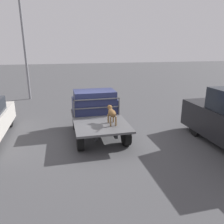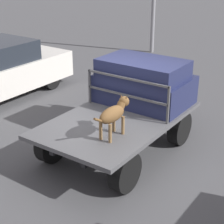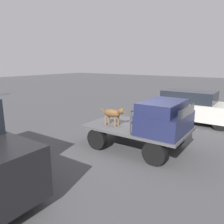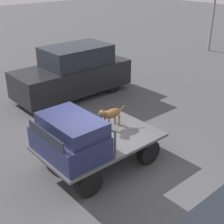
% 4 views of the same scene
% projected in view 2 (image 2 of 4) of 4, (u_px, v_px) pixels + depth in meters
% --- Properties ---
extents(ground_plane, '(80.00, 80.00, 0.00)m').
position_uv_depth(ground_plane, '(118.00, 151.00, 7.80)').
color(ground_plane, '#474749').
extents(flatbed_truck, '(3.43, 2.04, 0.78)m').
position_uv_depth(flatbed_truck, '(118.00, 127.00, 7.57)').
color(flatbed_truck, black).
rests_on(flatbed_truck, ground).
extents(truck_cab, '(1.32, 1.92, 0.98)m').
position_uv_depth(truck_cab, '(144.00, 82.00, 8.04)').
color(truck_cab, '#1E2347').
rests_on(truck_cab, flatbed_truck).
extents(truck_headboard, '(0.04, 1.92, 0.76)m').
position_uv_depth(truck_headboard, '(126.00, 89.00, 7.50)').
color(truck_headboard, '#4C4C4F').
rests_on(truck_headboard, flatbed_truck).
extents(dog, '(1.03, 0.27, 0.69)m').
position_uv_depth(dog, '(114.00, 113.00, 6.58)').
color(dog, brown).
rests_on(dog, flatbed_truck).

